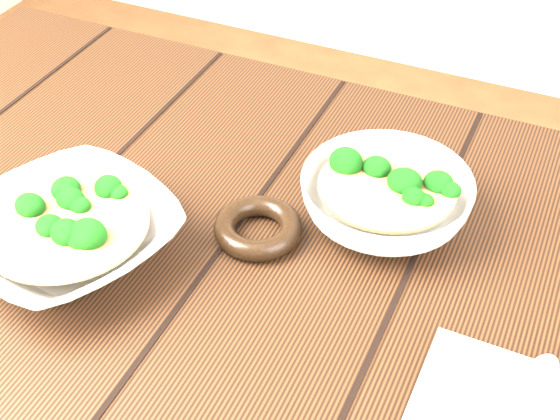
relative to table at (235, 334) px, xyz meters
name	(u,v)px	position (x,y,z in m)	size (l,w,h in m)	color
table	(235,334)	(0.00, 0.00, 0.00)	(1.20, 0.80, 0.75)	#361E0F
soup_bowl_front	(68,234)	(-0.17, -0.06, 0.15)	(0.29, 0.29, 0.06)	silver
soup_bowl_back	(385,199)	(0.13, 0.13, 0.15)	(0.23, 0.23, 0.07)	silver
trivet	(258,228)	(0.01, 0.05, 0.13)	(0.10, 0.10, 0.02)	black
spoon_left	(527,392)	(0.32, -0.05, 0.13)	(0.06, 0.16, 0.01)	#BBB4A5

